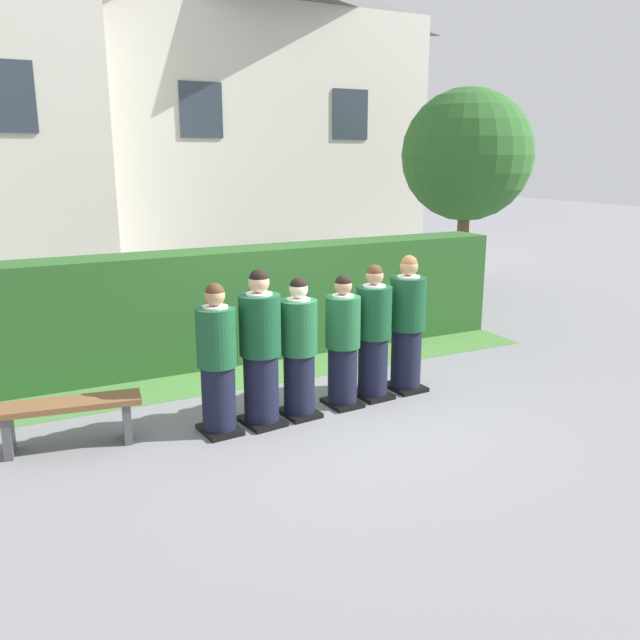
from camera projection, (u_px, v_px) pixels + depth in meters
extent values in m
plane|color=slate|center=(320.00, 409.00, 7.57)|extent=(60.00, 60.00, 0.00)
cylinder|color=black|center=(219.00, 399.00, 6.85)|extent=(0.35, 0.35, 0.73)
cube|color=black|center=(220.00, 430.00, 6.94)|extent=(0.41, 0.49, 0.05)
cylinder|color=#19512D|center=(216.00, 337.00, 6.69)|extent=(0.41, 0.41, 0.60)
cylinder|color=white|center=(215.00, 307.00, 6.62)|extent=(0.26, 0.26, 0.03)
cube|color=#236038|center=(208.00, 321.00, 6.82)|extent=(0.04, 0.02, 0.27)
sphere|color=tan|center=(215.00, 296.00, 6.59)|extent=(0.21, 0.21, 0.21)
sphere|color=#472D19|center=(215.00, 292.00, 6.58)|extent=(0.19, 0.19, 0.19)
cube|color=white|center=(206.00, 340.00, 6.93)|extent=(0.15, 0.02, 0.20)
cylinder|color=black|center=(261.00, 389.00, 7.07)|extent=(0.37, 0.37, 0.78)
cube|color=black|center=(262.00, 421.00, 7.16)|extent=(0.45, 0.53, 0.05)
cylinder|color=#144728|center=(260.00, 325.00, 6.90)|extent=(0.44, 0.44, 0.64)
cylinder|color=white|center=(259.00, 294.00, 6.82)|extent=(0.27, 0.27, 0.03)
cube|color=navy|center=(250.00, 309.00, 7.04)|extent=(0.04, 0.02, 0.28)
sphere|color=tan|center=(259.00, 282.00, 6.79)|extent=(0.22, 0.22, 0.22)
sphere|color=black|center=(259.00, 279.00, 6.78)|extent=(0.20, 0.20, 0.20)
cylinder|color=black|center=(299.00, 384.00, 7.31)|extent=(0.34, 0.34, 0.72)
cube|color=black|center=(299.00, 413.00, 7.39)|extent=(0.40, 0.48, 0.05)
cylinder|color=#1E5B33|center=(299.00, 327.00, 7.15)|extent=(0.41, 0.41, 0.59)
cylinder|color=white|center=(299.00, 300.00, 7.08)|extent=(0.25, 0.25, 0.03)
cube|color=gold|center=(290.00, 313.00, 7.28)|extent=(0.04, 0.02, 0.26)
sphere|color=beige|center=(298.00, 289.00, 7.05)|extent=(0.20, 0.20, 0.20)
sphere|color=black|center=(298.00, 286.00, 7.04)|extent=(0.19, 0.19, 0.19)
cylinder|color=black|center=(342.00, 376.00, 7.61)|extent=(0.34, 0.34, 0.70)
cube|color=black|center=(342.00, 403.00, 7.69)|extent=(0.38, 0.46, 0.05)
cylinder|color=#1E5B33|center=(343.00, 322.00, 7.45)|extent=(0.40, 0.40, 0.58)
cylinder|color=white|center=(343.00, 296.00, 7.38)|extent=(0.25, 0.25, 0.03)
cube|color=#236038|center=(334.00, 309.00, 7.58)|extent=(0.04, 0.01, 0.26)
sphere|color=tan|center=(343.00, 286.00, 7.35)|extent=(0.20, 0.20, 0.20)
sphere|color=black|center=(343.00, 283.00, 7.35)|extent=(0.18, 0.18, 0.18)
cylinder|color=black|center=(373.00, 367.00, 7.87)|extent=(0.35, 0.35, 0.74)
cube|color=black|center=(372.00, 394.00, 7.95)|extent=(0.40, 0.49, 0.05)
cylinder|color=#144728|center=(374.00, 312.00, 7.71)|extent=(0.42, 0.42, 0.61)
cylinder|color=white|center=(374.00, 286.00, 7.63)|extent=(0.26, 0.26, 0.03)
cube|color=navy|center=(364.00, 299.00, 7.84)|extent=(0.04, 0.01, 0.27)
sphere|color=tan|center=(375.00, 276.00, 7.60)|extent=(0.21, 0.21, 0.21)
sphere|color=#472D19|center=(375.00, 273.00, 7.59)|extent=(0.19, 0.19, 0.19)
cylinder|color=black|center=(406.00, 359.00, 8.13)|extent=(0.37, 0.37, 0.77)
cube|color=black|center=(405.00, 387.00, 8.22)|extent=(0.41, 0.50, 0.05)
cylinder|color=#144728|center=(408.00, 303.00, 7.96)|extent=(0.43, 0.43, 0.64)
cylinder|color=white|center=(409.00, 277.00, 7.88)|extent=(0.27, 0.27, 0.03)
cube|color=#236038|center=(398.00, 290.00, 8.10)|extent=(0.04, 0.01, 0.28)
sphere|color=tan|center=(409.00, 267.00, 7.85)|extent=(0.22, 0.22, 0.22)
sphere|color=olive|center=(409.00, 264.00, 7.84)|extent=(0.20, 0.20, 0.20)
cube|color=white|center=(394.00, 307.00, 8.22)|extent=(0.15, 0.02, 0.20)
cube|color=#285623|center=(247.00, 304.00, 9.33)|extent=(7.99, 0.70, 1.57)
cube|color=#2D3842|center=(5.00, 96.00, 10.35)|extent=(0.90, 0.04, 1.10)
cube|color=beige|center=(245.00, 148.00, 16.33)|extent=(7.80, 4.28, 5.99)
cube|color=#2D3842|center=(201.00, 110.00, 13.51)|extent=(0.90, 0.04, 1.10)
cube|color=#2D3842|center=(350.00, 114.00, 15.07)|extent=(0.90, 0.04, 1.10)
cylinder|color=brown|center=(462.00, 256.00, 13.54)|extent=(0.24, 0.24, 1.61)
sphere|color=#2D6028|center=(467.00, 155.00, 13.05)|extent=(2.58, 2.58, 2.58)
cube|color=brown|center=(67.00, 404.00, 6.48)|extent=(1.44, 0.56, 0.06)
cube|color=#4C4C51|center=(8.00, 434.00, 6.37)|extent=(0.13, 0.33, 0.42)
cube|color=#4C4C51|center=(127.00, 420.00, 6.71)|extent=(0.13, 0.33, 0.42)
cube|color=#477A38|center=(270.00, 372.00, 8.83)|extent=(7.99, 0.90, 0.01)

